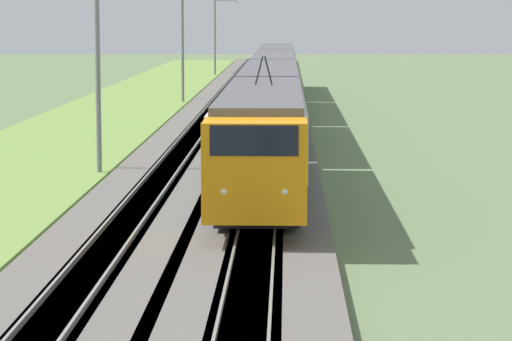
{
  "coord_description": "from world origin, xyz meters",
  "views": [
    {
      "loc": [
        -4.15,
        -4.91,
        6.67
      ],
      "look_at": [
        30.08,
        -4.04,
        2.24
      ],
      "focal_mm": 85.0,
      "sensor_mm": 36.0,
      "label": 1
    }
  ],
  "objects_px": {
    "passenger_train": "(272,86)",
    "catenary_mast_far": "(183,40)",
    "catenary_mast_mid": "(99,56)",
    "catenary_mast_distant": "(215,33)"
  },
  "relations": [
    {
      "from": "catenary_mast_mid",
      "to": "catenary_mast_far",
      "type": "distance_m",
      "value": 40.96
    },
    {
      "from": "passenger_train",
      "to": "catenary_mast_mid",
      "type": "height_order",
      "value": "catenary_mast_mid"
    },
    {
      "from": "catenary_mast_far",
      "to": "passenger_train",
      "type": "bearing_deg",
      "value": -159.47
    },
    {
      "from": "passenger_train",
      "to": "catenary_mast_far",
      "type": "distance_m",
      "value": 19.83
    },
    {
      "from": "catenary_mast_far",
      "to": "catenary_mast_distant",
      "type": "height_order",
      "value": "catenary_mast_far"
    },
    {
      "from": "passenger_train",
      "to": "catenary_mast_mid",
      "type": "xyz_separation_m",
      "value": [
        -22.52,
        6.91,
        2.55
      ]
    },
    {
      "from": "catenary_mast_distant",
      "to": "catenary_mast_mid",
      "type": "bearing_deg",
      "value": 180.0
    },
    {
      "from": "catenary_mast_mid",
      "to": "catenary_mast_distant",
      "type": "xyz_separation_m",
      "value": [
        81.93,
        -0.0,
        -0.29
      ]
    },
    {
      "from": "catenary_mast_far",
      "to": "catenary_mast_mid",
      "type": "bearing_deg",
      "value": 180.0
    },
    {
      "from": "passenger_train",
      "to": "catenary_mast_mid",
      "type": "distance_m",
      "value": 23.69
    }
  ]
}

